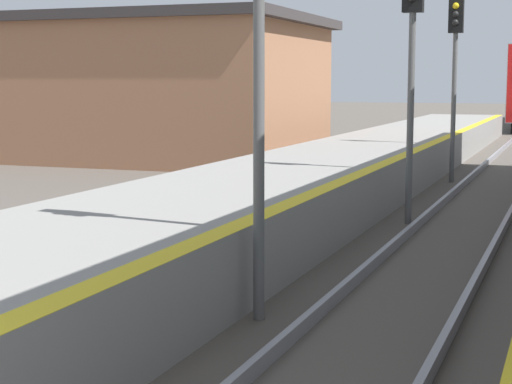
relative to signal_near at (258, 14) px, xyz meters
The scene contains 4 objects.
signal_near is the anchor object (origin of this frame).
signal_mid 6.80m from the signal_near, 87.07° to the left, with size 0.36×0.31×4.65m.
signal_far 13.58m from the signal_near, 89.21° to the left, with size 0.36×0.31×4.65m.
station_building 20.90m from the signal_near, 124.64° to the left, with size 14.20×8.17×4.64m.
Camera 1 is at (1.82, -1.82, 2.56)m, focal length 60.00 mm.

